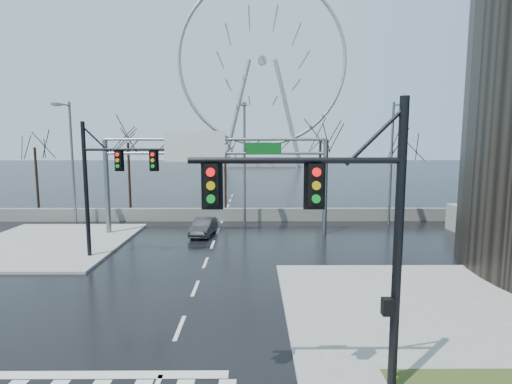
{
  "coord_description": "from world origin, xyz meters",
  "views": [
    {
      "loc": [
        2.76,
        -14.06,
        6.89
      ],
      "look_at": [
        2.88,
        8.49,
        4.0
      ],
      "focal_mm": 28.0,
      "sensor_mm": 36.0,
      "label": 1
    }
  ],
  "objects_px": {
    "signal_mast_far": "(105,177)",
    "ferris_wheel": "(262,68)",
    "signal_mast_near": "(347,220)",
    "sign_gantry": "(211,165)",
    "car": "(204,227)"
  },
  "relations": [
    {
      "from": "signal_mast_far",
      "to": "ferris_wheel",
      "type": "xyz_separation_m",
      "value": [
        10.87,
        86.04,
        21.3
      ]
    },
    {
      "from": "signal_mast_near",
      "to": "sign_gantry",
      "type": "bearing_deg",
      "value": 106.19
    },
    {
      "from": "sign_gantry",
      "to": "ferris_wheel",
      "type": "relative_size",
      "value": 0.32
    },
    {
      "from": "signal_mast_far",
      "to": "car",
      "type": "bearing_deg",
      "value": 49.59
    },
    {
      "from": "signal_mast_near",
      "to": "sign_gantry",
      "type": "relative_size",
      "value": 0.49
    },
    {
      "from": "ferris_wheel",
      "to": "car",
      "type": "bearing_deg",
      "value": -94.24
    },
    {
      "from": "sign_gantry",
      "to": "car",
      "type": "xyz_separation_m",
      "value": [
        -0.57,
        -0.22,
        -4.55
      ]
    },
    {
      "from": "signal_mast_near",
      "to": "signal_mast_far",
      "type": "bearing_deg",
      "value": 130.26
    },
    {
      "from": "sign_gantry",
      "to": "car",
      "type": "distance_m",
      "value": 4.59
    },
    {
      "from": "ferris_wheel",
      "to": "signal_mast_near",
      "type": "bearing_deg",
      "value": -89.92
    },
    {
      "from": "signal_mast_far",
      "to": "ferris_wheel",
      "type": "relative_size",
      "value": 0.16
    },
    {
      "from": "signal_mast_near",
      "to": "car",
      "type": "relative_size",
      "value": 2.08
    },
    {
      "from": "sign_gantry",
      "to": "car",
      "type": "height_order",
      "value": "sign_gantry"
    },
    {
      "from": "signal_mast_near",
      "to": "ferris_wheel",
      "type": "height_order",
      "value": "ferris_wheel"
    },
    {
      "from": "sign_gantry",
      "to": "ferris_wheel",
      "type": "distance_m",
      "value": 82.91
    }
  ]
}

